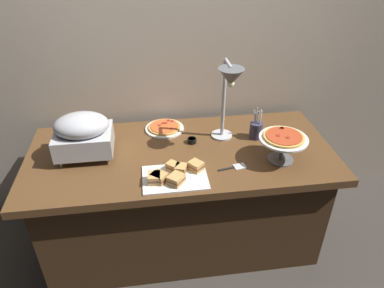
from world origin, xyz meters
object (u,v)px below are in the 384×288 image
object	(u,v)px
chafing_dish	(83,133)
heat_lamp	(229,85)
serving_spatula	(233,167)
pizza_plate_front	(165,128)
sauce_cup_near	(192,140)
sandwich_platter	(174,175)
pizza_plate_center	(283,140)
utensil_holder	(256,130)

from	to	relation	value
chafing_dish	heat_lamp	xyz separation A→B (m)	(0.87, -0.01, 0.26)
heat_lamp	serving_spatula	xyz separation A→B (m)	(-0.01, -0.24, -0.42)
pizza_plate_front	sauce_cup_near	bearing A→B (deg)	-50.04
serving_spatula	sandwich_platter	bearing A→B (deg)	-171.96
pizza_plate_center	sauce_cup_near	world-z (taller)	pizza_plate_center
sandwich_platter	sauce_cup_near	world-z (taller)	sandwich_platter
heat_lamp	utensil_holder	xyz separation A→B (m)	(0.22, 0.07, -0.36)
heat_lamp	utensil_holder	size ratio (longest dim) A/B	2.54
pizza_plate_center	sandwich_platter	xyz separation A→B (m)	(-0.65, -0.09, -0.11)
sauce_cup_near	serving_spatula	size ratio (longest dim) A/B	0.34
chafing_dish	pizza_plate_center	bearing A→B (deg)	-10.11
pizza_plate_front	pizza_plate_center	bearing A→B (deg)	-34.48
sauce_cup_near	chafing_dish	bearing A→B (deg)	-175.20
pizza_plate_front	pizza_plate_center	xyz separation A→B (m)	(0.66, -0.46, 0.13)
chafing_dish	heat_lamp	size ratio (longest dim) A/B	0.62
pizza_plate_front	serving_spatula	size ratio (longest dim) A/B	1.52
utensil_holder	pizza_plate_center	bearing A→B (deg)	-73.92
chafing_dish	sauce_cup_near	world-z (taller)	chafing_dish
serving_spatula	chafing_dish	bearing A→B (deg)	163.83
heat_lamp	pizza_plate_center	xyz separation A→B (m)	(0.29, -0.20, -0.28)
pizza_plate_front	serving_spatula	xyz separation A→B (m)	(0.37, -0.50, -0.01)
pizza_plate_center	sandwich_platter	bearing A→B (deg)	-171.92
chafing_dish	pizza_plate_center	xyz separation A→B (m)	(1.16, -0.21, -0.02)
sandwich_platter	utensil_holder	xyz separation A→B (m)	(0.58, 0.36, 0.04)
pizza_plate_center	chafing_dish	bearing A→B (deg)	169.89
chafing_dish	pizza_plate_front	distance (m)	0.57
pizza_plate_front	sauce_cup_near	xyz separation A→B (m)	(0.16, -0.19, 0.00)
chafing_dish	serving_spatula	size ratio (longest dim) A/B	1.93
pizza_plate_center	serving_spatula	size ratio (longest dim) A/B	1.64
sandwich_platter	utensil_holder	bearing A→B (deg)	32.04
pizza_plate_center	utensil_holder	bearing A→B (deg)	106.08
sauce_cup_near	utensil_holder	world-z (taller)	utensil_holder
chafing_dish	pizza_plate_center	world-z (taller)	chafing_dish
sauce_cup_near	pizza_plate_front	bearing A→B (deg)	129.96
heat_lamp	utensil_holder	distance (m)	0.42
chafing_dish	pizza_plate_front	xyz separation A→B (m)	(0.49, 0.25, -0.14)
utensil_holder	chafing_dish	bearing A→B (deg)	-176.78
heat_lamp	sandwich_platter	size ratio (longest dim) A/B	1.49
utensil_holder	serving_spatula	world-z (taller)	utensil_holder
sandwich_platter	chafing_dish	bearing A→B (deg)	149.42
sauce_cup_near	utensil_holder	bearing A→B (deg)	0.76
heat_lamp	pizza_plate_front	world-z (taller)	heat_lamp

